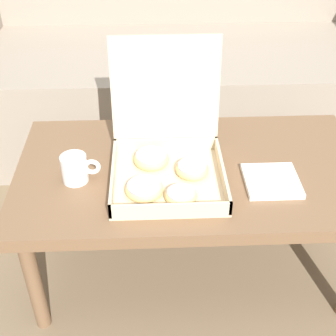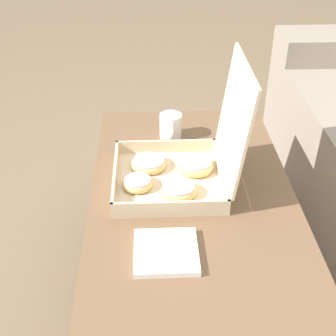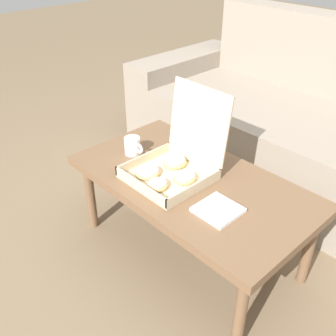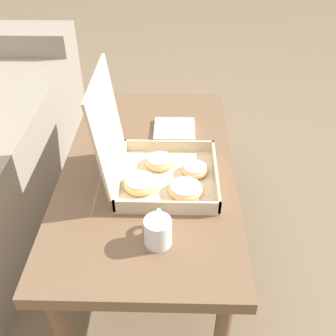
# 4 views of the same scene
# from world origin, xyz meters

# --- Properties ---
(ground_plane) EXTENTS (12.00, 12.00, 0.00)m
(ground_plane) POSITION_xyz_m (0.00, 0.00, 0.00)
(ground_plane) COLOR #756047
(coffee_table) EXTENTS (1.05, 0.58, 0.41)m
(coffee_table) POSITION_xyz_m (0.00, -0.11, 0.37)
(coffee_table) COLOR brown
(coffee_table) RESTS_ON ground_plane
(pastry_box) EXTENTS (0.32, 0.36, 0.36)m
(pastry_box) POSITION_xyz_m (-0.08, -0.14, 0.48)
(pastry_box) COLOR beige
(pastry_box) RESTS_ON coffee_table
(coffee_mug) EXTENTS (0.11, 0.07, 0.08)m
(coffee_mug) POSITION_xyz_m (-0.34, -0.16, 0.46)
(coffee_mug) COLOR white
(coffee_mug) RESTS_ON coffee_table
(napkin_stack) EXTENTS (0.15, 0.15, 0.02)m
(napkin_stack) POSITION_xyz_m (0.22, -0.20, 0.42)
(napkin_stack) COLOR white
(napkin_stack) RESTS_ON coffee_table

